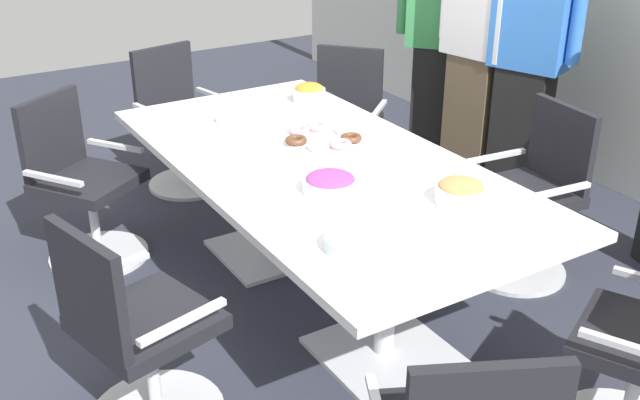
# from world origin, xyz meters

# --- Properties ---
(ground_plane) EXTENTS (10.00, 10.00, 0.01)m
(ground_plane) POSITION_xyz_m (0.00, 0.00, -0.01)
(ground_plane) COLOR #2D303D
(conference_table) EXTENTS (2.40, 1.20, 0.75)m
(conference_table) POSITION_xyz_m (0.00, 0.00, 0.63)
(conference_table) COLOR white
(conference_table) RESTS_ON ground
(office_chair_0) EXTENTS (0.76, 0.76, 0.91)m
(office_chair_0) POSITION_xyz_m (-1.10, 0.84, 0.41)
(office_chair_0) COLOR silver
(office_chair_0) RESTS_ON ground
(office_chair_1) EXTENTS (0.64, 0.64, 0.91)m
(office_chair_1) POSITION_xyz_m (-1.70, -0.04, 0.41)
(office_chair_1) COLOR silver
(office_chair_1) RESTS_ON ground
(office_chair_2) EXTENTS (0.75, 0.75, 0.91)m
(office_chair_2) POSITION_xyz_m (-1.04, -0.87, 0.41)
(office_chair_2) COLOR silver
(office_chair_2) RESTS_ON ground
(office_chair_3) EXTENTS (0.66, 0.66, 0.91)m
(office_chair_3) POSITION_xyz_m (0.42, -1.07, 0.41)
(office_chair_3) COLOR silver
(office_chair_3) RESTS_ON ground
(office_chair_6) EXTENTS (0.59, 0.59, 0.91)m
(office_chair_6) POSITION_xyz_m (0.33, 1.08, 0.41)
(office_chair_6) COLOR silver
(office_chair_6) RESTS_ON ground
(person_standing_0) EXTENTS (0.52, 0.45, 1.80)m
(person_standing_0) POSITION_xyz_m (-1.08, 1.61, 0.95)
(person_standing_0) COLOR black
(person_standing_0) RESTS_ON ground
(person_standing_1) EXTENTS (0.61, 0.30, 1.87)m
(person_standing_1) POSITION_xyz_m (-0.67, 1.57, 0.99)
(person_standing_1) COLOR brown
(person_standing_1) RESTS_ON ground
(person_standing_2) EXTENTS (0.60, 0.35, 1.84)m
(person_standing_2) POSITION_xyz_m (-0.33, 1.66, 0.97)
(person_standing_2) COLOR black
(person_standing_2) RESTS_ON ground
(snack_bowl_chips_orange) EXTENTS (0.19, 0.19, 0.11)m
(snack_bowl_chips_orange) POSITION_xyz_m (-0.80, 0.42, 0.80)
(snack_bowl_chips_orange) COLOR white
(snack_bowl_chips_orange) RESTS_ON conference_table
(snack_bowl_candy_mix) EXTENTS (0.24, 0.24, 0.08)m
(snack_bowl_candy_mix) POSITION_xyz_m (0.30, -0.13, 0.79)
(snack_bowl_candy_mix) COLOR white
(snack_bowl_candy_mix) RESTS_ON conference_table
(snack_bowl_cookies) EXTENTS (0.21, 0.21, 0.10)m
(snack_bowl_cookies) POSITION_xyz_m (0.67, 0.27, 0.80)
(snack_bowl_cookies) COLOR white
(snack_bowl_cookies) RESTS_ON conference_table
(donut_platter) EXTENTS (0.39, 0.39, 0.04)m
(donut_platter) POSITION_xyz_m (-0.22, 0.15, 0.77)
(donut_platter) COLOR white
(donut_platter) RESTS_ON conference_table
(plate_stack) EXTENTS (0.23, 0.23, 0.05)m
(plate_stack) POSITION_xyz_m (0.78, -0.33, 0.78)
(plate_stack) COLOR white
(plate_stack) RESTS_ON conference_table
(napkin_pile) EXTENTS (0.19, 0.19, 0.07)m
(napkin_pile) POSITION_xyz_m (-0.64, -0.10, 0.78)
(napkin_pile) COLOR white
(napkin_pile) RESTS_ON conference_table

